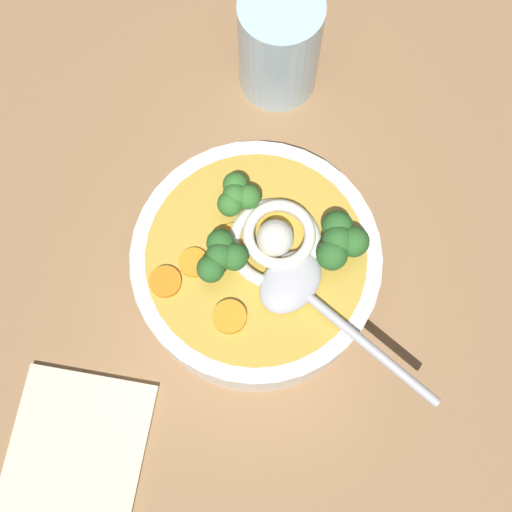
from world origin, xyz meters
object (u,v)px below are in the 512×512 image
soup_bowl (256,267)px  folded_napkin (72,473)px  noodle_pile (276,240)px  soup_spoon (304,293)px  drinking_glass (279,45)px

soup_bowl → folded_napkin: 23.84cm
soup_bowl → noodle_pile: 4.80cm
folded_napkin → soup_spoon: bearing=-52.9°
soup_bowl → drinking_glass: drinking_glass is taller
soup_spoon → drinking_glass: bearing=134.7°
drinking_glass → soup_spoon: bearing=-174.7°
soup_bowl → noodle_pile: noodle_pile is taller
noodle_pile → soup_spoon: size_ratio=0.57×
soup_spoon → folded_napkin: bearing=-103.4°
soup_bowl → noodle_pile: size_ratio=2.44×
soup_spoon → folded_napkin: size_ratio=0.91×
soup_bowl → soup_spoon: bearing=-129.4°
noodle_pile → folded_napkin: bearing=138.2°
soup_spoon → drinking_glass: drinking_glass is taller
drinking_glass → folded_napkin: bearing=156.3°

